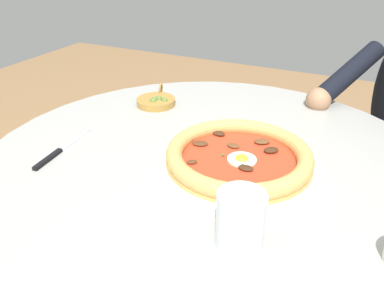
% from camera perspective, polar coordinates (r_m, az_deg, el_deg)
% --- Properties ---
extents(dining_table, '(1.00, 1.00, 0.73)m').
position_cam_1_polar(dining_table, '(0.92, 2.46, -10.17)').
color(dining_table, '#999993').
rests_on(dining_table, ground).
extents(pizza_on_plate, '(0.34, 0.34, 0.04)m').
position_cam_1_polar(pizza_on_plate, '(0.81, 6.86, -2.04)').
color(pizza_on_plate, white).
rests_on(pizza_on_plate, dining_table).
extents(water_glass, '(0.08, 0.08, 0.09)m').
position_cam_1_polar(water_glass, '(0.61, 7.13, -11.38)').
color(water_glass, silver).
rests_on(water_glass, dining_table).
extents(steak_knife, '(0.03, 0.20, 0.01)m').
position_cam_1_polar(steak_knife, '(0.90, -19.40, -1.34)').
color(steak_knife, silver).
rests_on(steak_knife, dining_table).
extents(olive_pan, '(0.11, 0.13, 0.04)m').
position_cam_1_polar(olive_pan, '(1.11, -5.29, 6.29)').
color(olive_pan, olive).
rests_on(olive_pan, dining_table).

